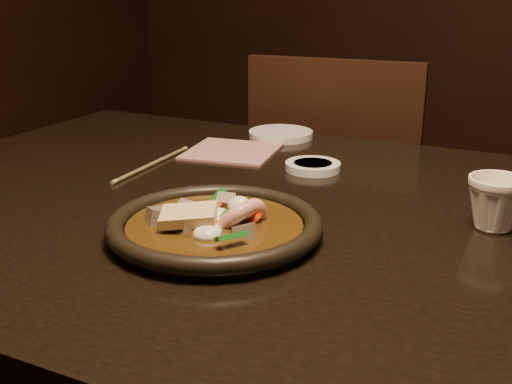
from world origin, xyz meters
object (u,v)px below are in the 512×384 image
at_px(plate, 215,227).
at_px(tea_cup, 496,201).
at_px(table, 360,273).
at_px(chair, 341,214).

xyz_separation_m(plate, tea_cup, (0.31, 0.19, 0.02)).
bearing_deg(plate, table, 41.55).
height_order(table, tea_cup, tea_cup).
distance_m(chair, tea_cup, 0.82).
relative_size(chair, tea_cup, 11.73).
xyz_separation_m(chair, tea_cup, (0.42, -0.63, 0.30)).
xyz_separation_m(chair, plate, (0.11, -0.82, 0.28)).
height_order(plate, tea_cup, tea_cup).
bearing_deg(tea_cup, plate, -149.10).
distance_m(table, tea_cup, 0.20).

